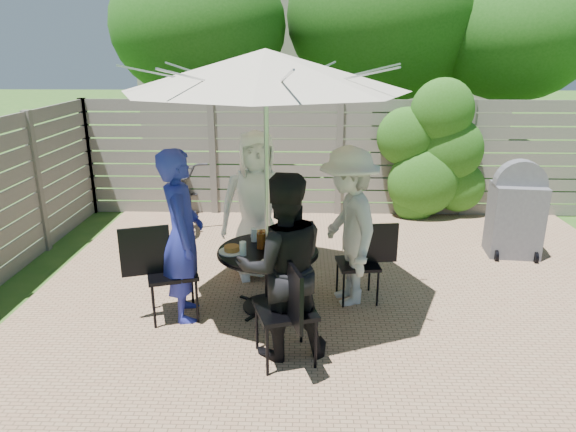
{
  "coord_description": "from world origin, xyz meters",
  "views": [
    {
      "loc": [
        -0.58,
        -4.99,
        2.56
      ],
      "look_at": [
        -0.72,
        -0.02,
        0.95
      ],
      "focal_mm": 32.0,
      "sensor_mm": 36.0,
      "label": 1
    }
  ],
  "objects_px": {
    "plate_front": "(274,261)",
    "glass_back": "(254,235)",
    "person_front": "(283,267)",
    "glass_left": "(243,249)",
    "chair_right": "(358,278)",
    "plate_right": "(303,245)",
    "patio_table": "(268,268)",
    "person_left": "(182,236)",
    "bicycle": "(184,189)",
    "umbrella": "(266,70)",
    "chair_back": "(256,252)",
    "bbq_grill": "(516,213)",
    "chair_left": "(172,290)",
    "person_back": "(257,206)",
    "coffee_cup": "(274,236)",
    "glass_front": "(283,252)",
    "chair_front": "(286,330)",
    "person_right": "(348,228)",
    "plate_back": "(263,235)",
    "syrup_jug": "(261,241)",
    "glass_right": "(291,238)",
    "plate_left": "(232,250)"
  },
  "relations": [
    {
      "from": "plate_front",
      "to": "glass_back",
      "type": "xyz_separation_m",
      "value": [
        -0.24,
        0.58,
        0.05
      ]
    },
    {
      "from": "person_front",
      "to": "glass_left",
      "type": "distance_m",
      "value": 0.78
    },
    {
      "from": "chair_right",
      "to": "plate_right",
      "type": "xyz_separation_m",
      "value": [
        -0.59,
        -0.13,
        0.42
      ]
    },
    {
      "from": "patio_table",
      "to": "person_left",
      "type": "bearing_deg",
      "value": -167.56
    },
    {
      "from": "glass_back",
      "to": "bicycle",
      "type": "relative_size",
      "value": 0.07
    },
    {
      "from": "patio_table",
      "to": "umbrella",
      "type": "xyz_separation_m",
      "value": [
        -0.0,
        -0.0,
        1.93
      ]
    },
    {
      "from": "chair_back",
      "to": "bbq_grill",
      "type": "distance_m",
      "value": 3.34
    },
    {
      "from": "chair_back",
      "to": "chair_left",
      "type": "xyz_separation_m",
      "value": [
        -0.73,
        -1.15,
        0.04
      ]
    },
    {
      "from": "person_back",
      "to": "coffee_cup",
      "type": "bearing_deg",
      "value": -80.69
    },
    {
      "from": "person_left",
      "to": "glass_front",
      "type": "bearing_deg",
      "value": -105.52
    },
    {
      "from": "chair_front",
      "to": "coffee_cup",
      "type": "xyz_separation_m",
      "value": [
        -0.16,
        1.18,
        0.42
      ]
    },
    {
      "from": "person_front",
      "to": "chair_right",
      "type": "relative_size",
      "value": 1.91
    },
    {
      "from": "chair_right",
      "to": "person_right",
      "type": "distance_m",
      "value": 0.59
    },
    {
      "from": "chair_right",
      "to": "bbq_grill",
      "type": "xyz_separation_m",
      "value": [
        2.12,
        1.32,
        0.32
      ]
    },
    {
      "from": "glass_left",
      "to": "glass_front",
      "type": "relative_size",
      "value": 1.0
    },
    {
      "from": "glass_front",
      "to": "coffee_cup",
      "type": "xyz_separation_m",
      "value": [
        -0.11,
        0.47,
        -0.01
      ]
    },
    {
      "from": "person_back",
      "to": "plate_front",
      "type": "height_order",
      "value": "person_back"
    },
    {
      "from": "chair_left",
      "to": "person_back",
      "type": "bearing_deg",
      "value": 34.67
    },
    {
      "from": "coffee_cup",
      "to": "bbq_grill",
      "type": "distance_m",
      "value": 3.28
    },
    {
      "from": "plate_back",
      "to": "chair_left",
      "type": "bearing_deg",
      "value": -147.04
    },
    {
      "from": "chair_left",
      "to": "chair_back",
      "type": "bearing_deg",
      "value": 38.97
    },
    {
      "from": "plate_back",
      "to": "plate_front",
      "type": "bearing_deg",
      "value": -77.56
    },
    {
      "from": "syrup_jug",
      "to": "person_front",
      "type": "bearing_deg",
      "value": -73.66
    },
    {
      "from": "person_back",
      "to": "person_front",
      "type": "xyz_separation_m",
      "value": [
        0.36,
        -1.62,
        -0.04
      ]
    },
    {
      "from": "patio_table",
      "to": "chair_front",
      "type": "distance_m",
      "value": 0.98
    },
    {
      "from": "person_back",
      "to": "glass_left",
      "type": "height_order",
      "value": "person_back"
    },
    {
      "from": "person_left",
      "to": "glass_right",
      "type": "relative_size",
      "value": 12.21
    },
    {
      "from": "plate_back",
      "to": "plate_left",
      "type": "bearing_deg",
      "value": -122.56
    },
    {
      "from": "plate_left",
      "to": "coffee_cup",
      "type": "relative_size",
      "value": 2.17
    },
    {
      "from": "plate_left",
      "to": "glass_right",
      "type": "distance_m",
      "value": 0.63
    },
    {
      "from": "person_left",
      "to": "glass_right",
      "type": "height_order",
      "value": "person_left"
    },
    {
      "from": "person_left",
      "to": "person_right",
      "type": "bearing_deg",
      "value": -90.0
    },
    {
      "from": "person_front",
      "to": "glass_right",
      "type": "xyz_separation_m",
      "value": [
        0.05,
        0.97,
        -0.1
      ]
    },
    {
      "from": "plate_back",
      "to": "glass_back",
      "type": "xyz_separation_m",
      "value": [
        -0.08,
        -0.12,
        0.05
      ]
    },
    {
      "from": "person_front",
      "to": "syrup_jug",
      "type": "bearing_deg",
      "value": -86.1
    },
    {
      "from": "plate_left",
      "to": "bicycle",
      "type": "bearing_deg",
      "value": 111.25
    },
    {
      "from": "glass_back",
      "to": "glass_front",
      "type": "xyz_separation_m",
      "value": [
        0.32,
        -0.46,
        0.0
      ]
    },
    {
      "from": "person_front",
      "to": "glass_back",
      "type": "relative_size",
      "value": 11.72
    },
    {
      "from": "umbrella",
      "to": "syrup_jug",
      "type": "xyz_separation_m",
      "value": [
        -0.07,
        0.04,
        -1.65
      ]
    },
    {
      "from": "plate_back",
      "to": "glass_right",
      "type": "relative_size",
      "value": 1.86
    },
    {
      "from": "person_front",
      "to": "bicycle",
      "type": "xyz_separation_m",
      "value": [
        -1.66,
        3.63,
        -0.31
      ]
    },
    {
      "from": "chair_back",
      "to": "plate_left",
      "type": "bearing_deg",
      "value": -25.66
    },
    {
      "from": "chair_front",
      "to": "plate_right",
      "type": "bearing_deg",
      "value": -24.81
    },
    {
      "from": "plate_left",
      "to": "bicycle",
      "type": "relative_size",
      "value": 0.13
    },
    {
      "from": "plate_right",
      "to": "chair_back",
      "type": "bearing_deg",
      "value": 122.98
    },
    {
      "from": "person_left",
      "to": "coffee_cup",
      "type": "height_order",
      "value": "person_left"
    },
    {
      "from": "glass_right",
      "to": "bbq_grill",
      "type": "relative_size",
      "value": 0.11
    },
    {
      "from": "chair_front",
      "to": "glass_left",
      "type": "height_order",
      "value": "chair_front"
    },
    {
      "from": "person_front",
      "to": "person_right",
      "type": "bearing_deg",
      "value": -135.0
    },
    {
      "from": "chair_right",
      "to": "person_right",
      "type": "height_order",
      "value": "person_right"
    }
  ]
}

